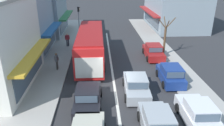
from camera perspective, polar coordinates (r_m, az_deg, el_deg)
The scene contains 18 objects.
ground_plane at distance 17.16m, azimuth 0.86°, elevation -7.60°, with size 140.00×140.00×0.00m, color #2D2D30.
lane_centre_line at distance 20.71m, azimuth 0.03°, elevation -2.05°, with size 0.20×28.00×0.01m, color silver.
sidewalk_left at distance 23.18m, azimuth -17.31°, elevation -0.18°, with size 5.20×44.00×0.14m, color #A39E96.
kerb_right at distance 23.67m, azimuth 14.88°, elevation 0.53°, with size 2.80×44.00×0.12m, color #A39E96.
shopfront_mid_block at distance 26.82m, azimuth -23.56°, elevation 11.03°, with size 7.57×7.60×8.24m.
shopfront_far_end at distance 34.99m, azimuth -18.90°, elevation 12.99°, with size 8.51×9.16×7.07m.
building_right_far at distance 38.76m, azimuth 16.15°, elevation 15.40°, with size 8.69×12.33×8.79m.
city_bus at distance 22.53m, azimuth -5.60°, elevation 5.02°, with size 2.79×10.87×3.23m.
hatchback_adjacent_lane_trail at distance 13.13m, azimuth 11.69°, elevation -15.04°, with size 1.87×3.73×1.54m.
sedan_adjacent_lane_lead at distance 16.80m, azimuth 6.33°, elevation -5.87°, with size 2.05×4.28×1.47m.
sedan_behind_bus_near at distance 15.24m, azimuth -6.33°, elevation -9.09°, with size 1.98×4.24×1.47m.
parked_sedan_kerb_front at distance 14.54m, azimuth 21.79°, elevation -12.46°, with size 1.97×4.24×1.47m.
parked_hatchback_kerb_second at distance 18.96m, azimuth 15.06°, elevation -2.96°, with size 1.90×3.75×1.54m.
parked_sedan_kerb_third at distance 24.25m, azimuth 10.76°, elevation 2.96°, with size 1.97×4.24×1.47m.
traffic_light_downstreet at distance 32.23m, azimuth -8.69°, elevation 11.96°, with size 0.33×0.24×4.20m.
street_tree_right at distance 24.59m, azimuth 13.66°, elevation 6.37°, with size 1.82×1.90×4.28m.
pedestrian_with_handbag_near at distance 21.03m, azimuth -14.27°, elevation 0.76°, with size 0.28×0.66×1.63m.
pedestrian_browsing_midblock at distance 27.61m, azimuth -11.58°, elevation 6.18°, with size 0.53×0.34×1.63m.
Camera 1 is at (-1.16, -14.81, 8.61)m, focal length 35.00 mm.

